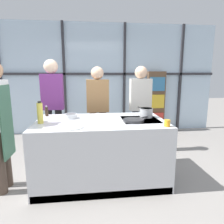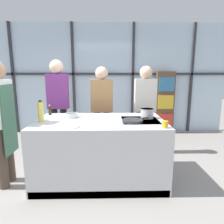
{
  "view_description": "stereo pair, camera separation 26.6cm",
  "coord_description": "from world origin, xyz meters",
  "px_view_note": "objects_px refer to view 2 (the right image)",
  "views": [
    {
      "loc": [
        -0.16,
        -2.77,
        1.56
      ],
      "look_at": [
        0.17,
        0.1,
        1.0
      ],
      "focal_mm": 32.0,
      "sensor_mm": 36.0,
      "label": 1
    },
    {
      "loc": [
        0.11,
        -2.79,
        1.56
      ],
      "look_at": [
        0.17,
        0.1,
        1.0
      ],
      "focal_mm": 32.0,
      "sensor_mm": 36.0,
      "label": 2
    }
  ],
  "objects_px": {
    "white_plate": "(69,126)",
    "oil_bottle": "(41,112)",
    "frying_pan": "(133,121)",
    "pepper_grinder": "(50,110)",
    "spectator_far_left": "(58,100)",
    "saucepan": "(147,113)",
    "chef": "(2,117)",
    "mixing_bowl": "(72,115)",
    "spectator_center_left": "(102,105)",
    "juice_glass_near": "(165,124)",
    "spectator_center_right": "(145,104)"
  },
  "relations": [
    {
      "from": "saucepan",
      "to": "mixing_bowl",
      "type": "relative_size",
      "value": 1.82
    },
    {
      "from": "saucepan",
      "to": "juice_glass_near",
      "type": "height_order",
      "value": "saucepan"
    },
    {
      "from": "spectator_far_left",
      "to": "white_plate",
      "type": "bearing_deg",
      "value": 108.69
    },
    {
      "from": "chef",
      "to": "white_plate",
      "type": "distance_m",
      "value": 0.96
    },
    {
      "from": "spectator_center_left",
      "to": "chef",
      "type": "bearing_deg",
      "value": 40.1
    },
    {
      "from": "chef",
      "to": "spectator_far_left",
      "type": "height_order",
      "value": "spectator_far_left"
    },
    {
      "from": "frying_pan",
      "to": "juice_glass_near",
      "type": "height_order",
      "value": "juice_glass_near"
    },
    {
      "from": "white_plate",
      "to": "pepper_grinder",
      "type": "bearing_deg",
      "value": 121.0
    },
    {
      "from": "saucepan",
      "to": "spectator_far_left",
      "type": "bearing_deg",
      "value": 151.2
    },
    {
      "from": "spectator_far_left",
      "to": "oil_bottle",
      "type": "distance_m",
      "value": 1.04
    },
    {
      "from": "saucepan",
      "to": "juice_glass_near",
      "type": "xyz_separation_m",
      "value": [
        0.12,
        -0.55,
        -0.03
      ]
    },
    {
      "from": "juice_glass_near",
      "to": "mixing_bowl",
      "type": "bearing_deg",
      "value": 154.14
    },
    {
      "from": "mixing_bowl",
      "to": "saucepan",
      "type": "bearing_deg",
      "value": -2.94
    },
    {
      "from": "spectator_far_left",
      "to": "saucepan",
      "type": "height_order",
      "value": "spectator_far_left"
    },
    {
      "from": "spectator_center_left",
      "to": "saucepan",
      "type": "distance_m",
      "value": 1.09
    },
    {
      "from": "mixing_bowl",
      "to": "juice_glass_near",
      "type": "xyz_separation_m",
      "value": [
        1.26,
        -0.61,
        0.01
      ]
    },
    {
      "from": "spectator_center_left",
      "to": "white_plate",
      "type": "bearing_deg",
      "value": 73.85
    },
    {
      "from": "saucepan",
      "to": "oil_bottle",
      "type": "height_order",
      "value": "oil_bottle"
    },
    {
      "from": "spectator_center_left",
      "to": "mixing_bowl",
      "type": "bearing_deg",
      "value": 60.53
    },
    {
      "from": "spectator_far_left",
      "to": "pepper_grinder",
      "type": "xyz_separation_m",
      "value": [
        -0.0,
        -0.57,
        -0.09
      ]
    },
    {
      "from": "saucepan",
      "to": "oil_bottle",
      "type": "relative_size",
      "value": 1.21
    },
    {
      "from": "frying_pan",
      "to": "pepper_grinder",
      "type": "bearing_deg",
      "value": 158.16
    },
    {
      "from": "pepper_grinder",
      "to": "saucepan",
      "type": "bearing_deg",
      "value": -9.93
    },
    {
      "from": "spectator_center_left",
      "to": "mixing_bowl",
      "type": "distance_m",
      "value": 0.9
    },
    {
      "from": "white_plate",
      "to": "oil_bottle",
      "type": "relative_size",
      "value": 0.92
    },
    {
      "from": "white_plate",
      "to": "oil_bottle",
      "type": "height_order",
      "value": "oil_bottle"
    },
    {
      "from": "chef",
      "to": "spectator_far_left",
      "type": "relative_size",
      "value": 0.95
    },
    {
      "from": "spectator_center_right",
      "to": "juice_glass_near",
      "type": "xyz_separation_m",
      "value": [
        -0.01,
        -1.39,
        -0.04
      ]
    },
    {
      "from": "juice_glass_near",
      "to": "spectator_center_right",
      "type": "bearing_deg",
      "value": 89.65
    },
    {
      "from": "saucepan",
      "to": "juice_glass_near",
      "type": "distance_m",
      "value": 0.56
    },
    {
      "from": "saucepan",
      "to": "chef",
      "type": "bearing_deg",
      "value": -172.37
    },
    {
      "from": "chef",
      "to": "pepper_grinder",
      "type": "distance_m",
      "value": 0.73
    },
    {
      "from": "spectator_far_left",
      "to": "frying_pan",
      "type": "xyz_separation_m",
      "value": [
        1.28,
        -1.09,
        -0.14
      ]
    },
    {
      "from": "oil_bottle",
      "to": "pepper_grinder",
      "type": "relative_size",
      "value": 1.79
    },
    {
      "from": "juice_glass_near",
      "to": "frying_pan",
      "type": "bearing_deg",
      "value": 139.75
    },
    {
      "from": "white_plate",
      "to": "chef",
      "type": "bearing_deg",
      "value": 167.67
    },
    {
      "from": "frying_pan",
      "to": "saucepan",
      "type": "distance_m",
      "value": 0.35
    },
    {
      "from": "spectator_center_left",
      "to": "spectator_center_right",
      "type": "xyz_separation_m",
      "value": [
        0.82,
        0.0,
        0.01
      ]
    },
    {
      "from": "saucepan",
      "to": "juice_glass_near",
      "type": "bearing_deg",
      "value": -78.13
    },
    {
      "from": "frying_pan",
      "to": "mixing_bowl",
      "type": "relative_size",
      "value": 2.32
    },
    {
      "from": "chef",
      "to": "mixing_bowl",
      "type": "distance_m",
      "value": 0.94
    },
    {
      "from": "chef",
      "to": "spectator_far_left",
      "type": "bearing_deg",
      "value": 156.06
    },
    {
      "from": "spectator_center_right",
      "to": "oil_bottle",
      "type": "height_order",
      "value": "spectator_center_right"
    },
    {
      "from": "spectator_center_left",
      "to": "white_plate",
      "type": "height_order",
      "value": "spectator_center_left"
    },
    {
      "from": "spectator_center_left",
      "to": "juice_glass_near",
      "type": "distance_m",
      "value": 1.61
    },
    {
      "from": "saucepan",
      "to": "pepper_grinder",
      "type": "height_order",
      "value": "pepper_grinder"
    },
    {
      "from": "chef",
      "to": "saucepan",
      "type": "bearing_deg",
      "value": 97.63
    },
    {
      "from": "frying_pan",
      "to": "saucepan",
      "type": "height_order",
      "value": "saucepan"
    },
    {
      "from": "oil_bottle",
      "to": "juice_glass_near",
      "type": "relative_size",
      "value": 3.44
    },
    {
      "from": "frying_pan",
      "to": "spectator_center_left",
      "type": "bearing_deg",
      "value": 112.86
    }
  ]
}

